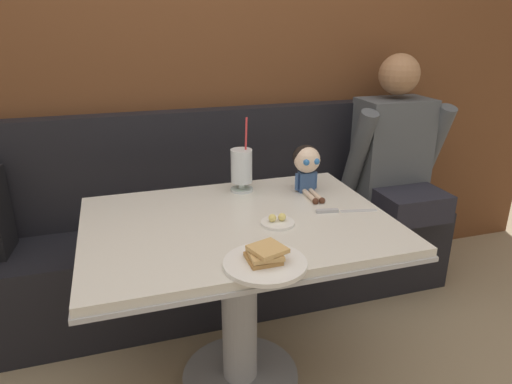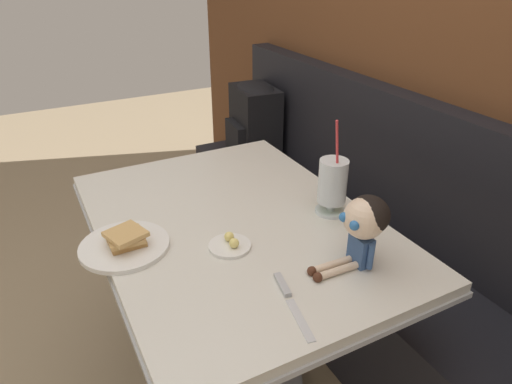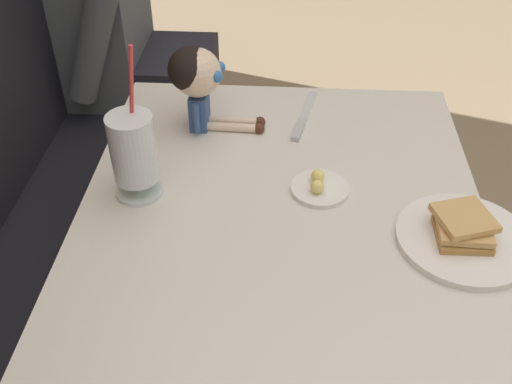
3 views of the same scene
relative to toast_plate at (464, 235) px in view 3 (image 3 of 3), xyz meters
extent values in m
cube|color=black|center=(0.01, 0.93, -0.53)|extent=(2.60, 0.48, 0.45)
cube|color=silver|center=(0.01, 0.34, -0.03)|extent=(1.10, 0.80, 0.03)
cube|color=#B7BABF|center=(0.01, 0.34, -0.05)|extent=(1.11, 0.81, 0.02)
cylinder|color=#A5A8AD|center=(0.01, 0.34, -0.39)|extent=(0.14, 0.14, 0.65)
cylinder|color=white|center=(0.00, 0.00, -0.01)|extent=(0.25, 0.25, 0.01)
cube|color=#B78447|center=(0.00, 0.01, 0.01)|extent=(0.10, 0.10, 0.01)
cube|color=tan|center=(0.00, 0.00, 0.02)|extent=(0.10, 0.10, 0.01)
cube|color=tan|center=(0.01, 0.00, 0.04)|extent=(0.12, 0.12, 0.01)
cylinder|color=silver|center=(0.10, 0.63, -0.01)|extent=(0.10, 0.10, 0.01)
cylinder|color=silver|center=(0.10, 0.63, 0.01)|extent=(0.03, 0.03, 0.03)
cylinder|color=silver|center=(0.10, 0.63, 0.09)|extent=(0.09, 0.09, 0.14)
cylinder|color=#ADE0A8|center=(0.10, 0.63, 0.08)|extent=(0.08, 0.08, 0.11)
cylinder|color=#DB383D|center=(0.12, 0.62, 0.19)|extent=(0.01, 0.03, 0.22)
cylinder|color=white|center=(0.13, 0.26, -0.01)|extent=(0.12, 0.12, 0.01)
sphere|color=#F4E07A|center=(0.12, 0.27, 0.01)|extent=(0.03, 0.03, 0.03)
sphere|color=#F4E07A|center=(0.15, 0.27, 0.01)|extent=(0.03, 0.03, 0.03)
cube|color=silver|center=(0.47, 0.28, -0.01)|extent=(0.14, 0.05, 0.00)
cube|color=#B2B5BA|center=(0.35, 0.31, -0.01)|extent=(0.09, 0.03, 0.01)
cube|color=#385689|center=(0.36, 0.54, 0.03)|extent=(0.07, 0.04, 0.08)
sphere|color=beige|center=(0.36, 0.54, 0.12)|extent=(0.11, 0.11, 0.11)
ellipsoid|color=black|center=(0.36, 0.55, 0.13)|extent=(0.12, 0.11, 0.10)
sphere|color=#2D6BB2|center=(0.34, 0.49, 0.13)|extent=(0.03, 0.03, 0.03)
sphere|color=#2D6BB2|center=(0.38, 0.49, 0.13)|extent=(0.03, 0.03, 0.03)
cylinder|color=beige|center=(0.34, 0.46, -0.01)|extent=(0.02, 0.12, 0.02)
cylinder|color=beige|center=(0.37, 0.46, -0.01)|extent=(0.02, 0.12, 0.02)
sphere|color=#4C2819|center=(0.34, 0.40, -0.01)|extent=(0.03, 0.03, 0.03)
sphere|color=#4C2819|center=(0.37, 0.40, -0.01)|extent=(0.03, 0.03, 0.03)
cylinder|color=#385689|center=(0.32, 0.54, 0.03)|extent=(0.02, 0.02, 0.07)
cylinder|color=#385689|center=(0.40, 0.54, 0.03)|extent=(0.02, 0.02, 0.07)
cube|color=#4C5156|center=(1.04, 0.96, -0.02)|extent=(0.38, 0.24, 0.58)
cube|color=#23232D|center=(1.04, 0.78, -0.24)|extent=(0.34, 0.36, 0.14)
cylinder|color=#4C5156|center=(0.81, 0.91, 0.01)|extent=(0.09, 0.25, 0.48)
camera|label=1|loc=(-0.38, -1.13, 0.67)|focal=32.18mm
camera|label=2|loc=(1.12, -0.17, 0.73)|focal=32.31mm
camera|label=3|loc=(-0.83, 0.33, 0.76)|focal=42.30mm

